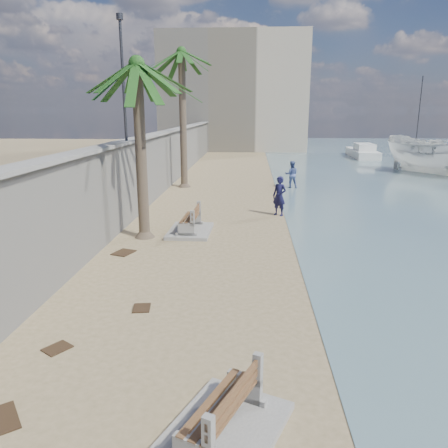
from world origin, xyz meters
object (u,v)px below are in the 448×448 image
object	(u,v)px
palm_mid	(137,66)
boat_cruiser	(440,153)
sailboat_west	(415,147)
bench_near	(222,414)
bench_far	(190,222)
yacht_far	(362,154)
person_a	(279,193)
person_b	(292,173)
palm_back	(181,54)

from	to	relation	value
palm_mid	boat_cruiser	xyz separation A→B (m)	(18.88, 18.81, -4.77)
boat_cruiser	sailboat_west	size ratio (longest dim) A/B	0.45
bench_near	bench_far	bearing A→B (deg)	100.26
yacht_far	bench_far	bearing A→B (deg)	157.25
bench_near	bench_far	size ratio (longest dim) A/B	1.09
boat_cruiser	sailboat_west	world-z (taller)	sailboat_west
palm_mid	yacht_far	world-z (taller)	palm_mid
person_a	bench_near	bearing A→B (deg)	-61.82
bench_far	person_b	bearing A→B (deg)	65.51
boat_cruiser	yacht_far	distance (m)	13.61
palm_mid	person_b	xyz separation A→B (m)	(6.81, 11.97, -5.49)
boat_cruiser	yacht_far	world-z (taller)	boat_cruiser
palm_mid	person_b	bearing A→B (deg)	60.37
person_b	boat_cruiser	distance (m)	13.90
bench_near	bench_far	xyz separation A→B (m)	(-2.10, 11.58, 0.03)
palm_mid	person_a	distance (m)	8.73
person_a	sailboat_west	world-z (taller)	sailboat_west
palm_back	bench_far	bearing A→B (deg)	-80.20
boat_cruiser	yacht_far	bearing A→B (deg)	66.14
person_b	bench_far	bearing A→B (deg)	65.03
bench_near	palm_mid	world-z (taller)	palm_mid
bench_near	person_a	distance (m)	14.99
bench_near	bench_far	distance (m)	11.77
yacht_far	person_a	bearing A→B (deg)	161.27
bench_near	boat_cruiser	size ratio (longest dim) A/B	0.66
bench_near	boat_cruiser	bearing A→B (deg)	63.01
bench_far	yacht_far	size ratio (longest dim) A/B	0.32
bench_near	palm_back	size ratio (longest dim) A/B	0.29
palm_back	sailboat_west	xyz separation A→B (m)	(25.73, 30.79, -7.93)
palm_mid	boat_cruiser	distance (m)	27.08
sailboat_west	bench_near	bearing A→B (deg)	-112.14
palm_mid	sailboat_west	size ratio (longest dim) A/B	0.81
palm_back	yacht_far	xyz separation A→B (m)	(16.37, 20.26, -7.89)
palm_back	yacht_far	world-z (taller)	palm_back
bench_near	bench_far	world-z (taller)	bench_far
bench_far	palm_back	size ratio (longest dim) A/B	0.27
bench_far	boat_cruiser	distance (m)	24.93
sailboat_west	boat_cruiser	bearing A→B (deg)	-105.62
person_b	yacht_far	distance (m)	22.19
palm_back	boat_cruiser	bearing A→B (deg)	20.12
bench_near	palm_mid	size ratio (longest dim) A/B	0.37
palm_mid	sailboat_west	distance (m)	50.06
palm_back	person_b	world-z (taller)	palm_back
bench_far	palm_back	world-z (taller)	palm_back
bench_far	person_a	size ratio (longest dim) A/B	1.16
person_b	boat_cruiser	size ratio (longest dim) A/B	0.46
boat_cruiser	yacht_far	xyz separation A→B (m)	(-2.71, 13.27, -1.33)
person_a	yacht_far	xyz separation A→B (m)	(10.63, 28.00, -0.73)
palm_mid	sailboat_west	world-z (taller)	sailboat_west
bench_near	sailboat_west	size ratio (longest dim) A/B	0.30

